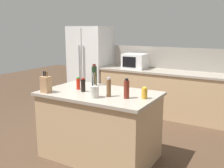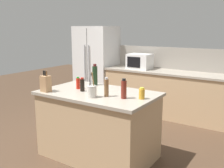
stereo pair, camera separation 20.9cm
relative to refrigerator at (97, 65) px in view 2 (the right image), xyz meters
The scene contains 14 objects.
ground_plane 2.96m from the refrigerator, 53.15° to the right, with size 14.00×14.00×0.00m, color #473323.
back_counter_run 2.04m from the refrigerator, ahead, with size 2.99×0.66×0.94m.
wall_backsplash 2.02m from the refrigerator, ahead, with size 2.95×0.03×0.46m, color gray.
kitchen_island 2.85m from the refrigerator, 53.15° to the right, with size 1.59×0.96×0.94m.
refrigerator is the anchor object (origin of this frame).
microwave 1.20m from the refrigerator, ahead, with size 0.49×0.39×0.32m.
knife_block 2.83m from the refrigerator, 67.79° to the right, with size 0.14×0.11×0.29m.
utensil_crock 3.08m from the refrigerator, 54.68° to the right, with size 0.12×0.12×0.32m.
hot_sauce_bottle 2.62m from the refrigerator, 59.32° to the right, with size 0.06×0.06×0.17m.
honey_jar 3.25m from the refrigerator, 43.69° to the right, with size 0.07×0.07×0.14m.
wine_bottle 2.36m from the refrigerator, 54.11° to the right, with size 0.08×0.08×0.32m.
soy_sauce_bottle 2.75m from the refrigerator, 57.62° to the right, with size 0.06×0.06×0.19m.
pepper_grinder 3.06m from the refrigerator, 51.18° to the right, with size 0.06×0.06×0.25m.
vinegar_bottle 3.18m from the refrigerator, 47.46° to the right, with size 0.07×0.07×0.25m.
Camera 2 is at (2.06, -2.80, 1.80)m, focal length 42.00 mm.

